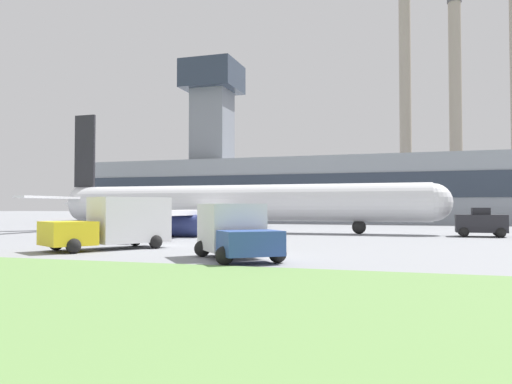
{
  "coord_description": "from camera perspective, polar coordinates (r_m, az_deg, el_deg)",
  "views": [
    {
      "loc": [
        15.84,
        -34.56,
        2.12
      ],
      "look_at": [
        3.28,
        5.76,
        3.42
      ],
      "focal_mm": 35.0,
      "sensor_mm": 36.0,
      "label": 1
    }
  ],
  "objects": [
    {
      "name": "ground_crew_person",
      "position": [
        28.15,
        -4.05,
        -4.35
      ],
      "size": [
        0.4,
        0.4,
        1.65
      ],
      "color": "#23283D",
      "rests_on": "ground_plane"
    },
    {
      "name": "pushback_tug",
      "position": [
        39.55,
        24.3,
        -3.31
      ],
      "size": [
        3.46,
        2.63,
        2.09
      ],
      "color": "#232328",
      "rests_on": "ground_plane"
    },
    {
      "name": "ground_plane",
      "position": [
        38.07,
        -7.34,
        -4.94
      ],
      "size": [
        400.0,
        400.0,
        0.0
      ],
      "primitive_type": "plane",
      "color": "gray"
    },
    {
      "name": "fuel_truck",
      "position": [
        26.42,
        -15.69,
        -3.49
      ],
      "size": [
        5.16,
        6.4,
        2.63
      ],
      "color": "yellow",
      "rests_on": "ground_plane"
    },
    {
      "name": "smokestack_left",
      "position": [
        98.76,
        16.7,
        9.9
      ],
      "size": [
        2.48,
        2.48,
        43.69
      ],
      "color": "gray",
      "rests_on": "ground_plane"
    },
    {
      "name": "smokestack_right",
      "position": [
        98.42,
        21.85,
        8.94
      ],
      "size": [
        2.54,
        2.54,
        40.14
      ],
      "color": "gray",
      "rests_on": "ground_plane"
    },
    {
      "name": "baggage_truck",
      "position": [
        20.62,
        -2.43,
        -4.57
      ],
      "size": [
        4.65,
        5.11,
        2.26
      ],
      "color": "#2D4C93",
      "rests_on": "ground_plane"
    },
    {
      "name": "airplane",
      "position": [
        42.99,
        -3.0,
        -1.36
      ],
      "size": [
        35.03,
        29.26,
        10.9
      ],
      "color": "silver",
      "rests_on": "ground_plane"
    },
    {
      "name": "terminal_building",
      "position": [
        72.58,
        3.39,
        1.03
      ],
      "size": [
        66.95,
        10.29,
        24.23
      ],
      "color": "#8C939E",
      "rests_on": "ground_plane"
    }
  ]
}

